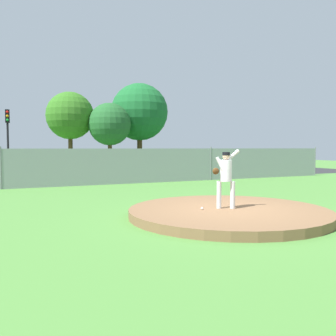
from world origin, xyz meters
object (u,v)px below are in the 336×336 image
parked_car_champagne (96,165)px  traffic_light_near (8,130)px  traffic_cone_orange (19,180)px  parked_car_silver (166,164)px  pitcher_youth (226,174)px  parked_car_teal (216,163)px  baseball (202,208)px

parked_car_champagne → traffic_light_near: traffic_light_near is taller
parked_car_champagne → traffic_cone_orange: size_ratio=7.34×
parked_car_champagne → parked_car_silver: size_ratio=0.85×
parked_car_champagne → traffic_light_near: (-5.11, 4.04, 2.30)m
traffic_light_near → parked_car_silver: bearing=-25.2°
pitcher_youth → parked_car_teal: bearing=58.1°
parked_car_silver → traffic_cone_orange: size_ratio=8.60×
parked_car_teal → parked_car_silver: parked_car_silver is taller
parked_car_silver → parked_car_teal: bearing=3.7°
parked_car_teal → parked_car_silver: (-4.23, -0.28, 0.04)m
baseball → parked_car_teal: bearing=56.0°
parked_car_teal → parked_car_champagne: (-8.94, 0.31, 0.04)m
baseball → parked_car_teal: 17.28m
parked_car_teal → traffic_cone_orange: parked_car_teal is taller
baseball → traffic_light_near: 19.39m
pitcher_youth → baseball: size_ratio=22.29×
parked_car_teal → parked_car_champagne: size_ratio=1.06×
parked_car_silver → traffic_cone_orange: (-9.49, -2.43, -0.55)m
pitcher_youth → parked_car_champagne: bearing=89.9°
baseball → parked_car_silver: parked_car_silver is taller
traffic_cone_orange → traffic_light_near: size_ratio=0.12×
parked_car_teal → parked_car_silver: 4.24m
baseball → parked_car_champagne: (0.72, 14.63, 0.55)m
baseball → parked_car_champagne: parked_car_champagne is taller
parked_car_teal → traffic_cone_orange: size_ratio=7.76×
pitcher_youth → parked_car_silver: bearing=71.5°
traffic_light_near → pitcher_youth: bearing=-74.9°
traffic_light_near → baseball: bearing=-76.8°
parked_car_champagne → pitcher_youth: bearing=-90.1°
pitcher_youth → traffic_light_near: (-5.08, 18.77, 1.92)m
parked_car_teal → traffic_cone_orange: bearing=-168.8°
baseball → traffic_light_near: size_ratio=0.02×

